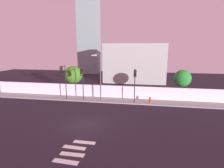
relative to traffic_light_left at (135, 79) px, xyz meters
name	(u,v)px	position (x,y,z in m)	size (l,w,h in m)	color
ground_plane	(86,124)	(-4.38, -6.98, -3.48)	(80.00, 80.00, 0.00)	black
sidewalk	(104,100)	(-4.38, 1.22, -3.40)	(36.00, 2.40, 0.15)	gray
perimeter_wall	(106,91)	(-4.38, 2.51, -2.43)	(36.00, 0.18, 1.80)	white
crosswalk_marking	(75,151)	(-3.78, -11.50, -3.47)	(2.32, 3.04, 0.01)	silver
traffic_light_left	(135,79)	(0.00, 0.00, 0.00)	(0.35, 1.30, 4.56)	black
traffic_light_center	(63,75)	(-9.81, -0.03, 0.21)	(0.35, 1.37, 4.86)	black
traffic_light_right	(82,77)	(-7.04, -0.21, 0.05)	(0.61, 1.68, 4.60)	black
street_lamp_curbside	(100,73)	(-4.78, 0.47, 0.56)	(0.70, 2.16, 6.50)	#4C4C51
fire_hydrant	(150,100)	(2.05, 0.68, -2.90)	(0.44, 0.26, 0.81)	red
roadside_tree_leftmost	(74,75)	(-9.74, 3.42, -0.26)	(2.79, 2.79, 4.63)	brown
roadside_tree_midleft	(182,78)	(6.56, 3.42, -0.32)	(2.42, 2.42, 4.38)	brown
low_building_distant	(135,63)	(-0.83, 16.51, 0.68)	(13.10, 6.00, 8.33)	#AEAEAE
tower_on_skyline	(89,30)	(-14.77, 28.51, 9.13)	(5.74, 5.00, 25.21)	gray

